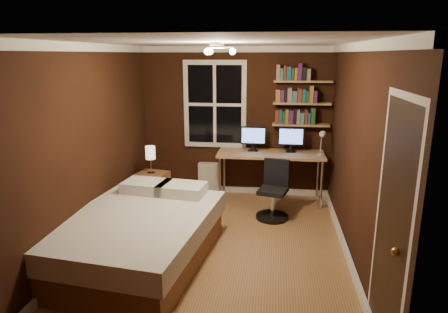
# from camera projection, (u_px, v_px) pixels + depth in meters

# --- Properties ---
(floor) EXTENTS (4.20, 4.20, 0.00)m
(floor) POSITION_uv_depth(u_px,v_px,m) (219.00, 246.00, 5.07)
(floor) COLOR brown
(floor) RESTS_ON ground
(wall_back) EXTENTS (3.20, 0.04, 2.50)m
(wall_back) POSITION_uv_depth(u_px,v_px,m) (236.00, 122.00, 6.78)
(wall_back) COLOR black
(wall_back) RESTS_ON ground
(wall_left) EXTENTS (0.04, 4.20, 2.50)m
(wall_left) POSITION_uv_depth(u_px,v_px,m) (91.00, 147.00, 4.96)
(wall_left) COLOR black
(wall_left) RESTS_ON ground
(wall_right) EXTENTS (0.04, 4.20, 2.50)m
(wall_right) POSITION_uv_depth(u_px,v_px,m) (356.00, 155.00, 4.56)
(wall_right) COLOR black
(wall_right) RESTS_ON ground
(ceiling) EXTENTS (3.20, 4.20, 0.02)m
(ceiling) POSITION_uv_depth(u_px,v_px,m) (218.00, 42.00, 4.45)
(ceiling) COLOR white
(ceiling) RESTS_ON wall_back
(window) EXTENTS (1.06, 0.06, 1.46)m
(window) POSITION_uv_depth(u_px,v_px,m) (215.00, 104.00, 6.71)
(window) COLOR silver
(window) RESTS_ON wall_back
(door) EXTENTS (0.03, 0.82, 2.05)m
(door) POSITION_uv_depth(u_px,v_px,m) (390.00, 231.00, 3.13)
(door) COLOR black
(door) RESTS_ON ground
(door_knob) EXTENTS (0.06, 0.06, 0.06)m
(door_knob) POSITION_uv_depth(u_px,v_px,m) (396.00, 252.00, 2.85)
(door_knob) COLOR gold
(door_knob) RESTS_ON door
(ceiling_fixture) EXTENTS (0.44, 0.44, 0.18)m
(ceiling_fixture) POSITION_uv_depth(u_px,v_px,m) (216.00, 51.00, 4.38)
(ceiling_fixture) COLOR beige
(ceiling_fixture) RESTS_ON ceiling
(bookshelf_lower) EXTENTS (0.92, 0.22, 0.03)m
(bookshelf_lower) POSITION_uv_depth(u_px,v_px,m) (301.00, 125.00, 6.53)
(bookshelf_lower) COLOR #9C734B
(bookshelf_lower) RESTS_ON wall_back
(books_row_lower) EXTENTS (0.66, 0.16, 0.23)m
(books_row_lower) POSITION_uv_depth(u_px,v_px,m) (301.00, 117.00, 6.50)
(books_row_lower) COLOR maroon
(books_row_lower) RESTS_ON bookshelf_lower
(bookshelf_middle) EXTENTS (0.92, 0.22, 0.03)m
(bookshelf_middle) POSITION_uv_depth(u_px,v_px,m) (302.00, 103.00, 6.44)
(bookshelf_middle) COLOR #9C734B
(bookshelf_middle) RESTS_ON wall_back
(books_row_middle) EXTENTS (0.60, 0.16, 0.23)m
(books_row_middle) POSITION_uv_depth(u_px,v_px,m) (302.00, 95.00, 6.41)
(books_row_middle) COLOR #1C567E
(books_row_middle) RESTS_ON bookshelf_middle
(bookshelf_upper) EXTENTS (0.92, 0.22, 0.03)m
(bookshelf_upper) POSITION_uv_depth(u_px,v_px,m) (303.00, 81.00, 6.35)
(bookshelf_upper) COLOR #9C734B
(bookshelf_upper) RESTS_ON wall_back
(books_row_upper) EXTENTS (0.54, 0.16, 0.23)m
(books_row_upper) POSITION_uv_depth(u_px,v_px,m) (303.00, 73.00, 6.32)
(books_row_upper) COLOR #265A29
(books_row_upper) RESTS_ON bookshelf_upper
(bed) EXTENTS (1.80, 2.32, 0.73)m
(bed) POSITION_uv_depth(u_px,v_px,m) (139.00, 237.00, 4.64)
(bed) COLOR brown
(bed) RESTS_ON ground
(nightstand) EXTENTS (0.53, 0.53, 0.56)m
(nightstand) POSITION_uv_depth(u_px,v_px,m) (152.00, 190.00, 6.30)
(nightstand) COLOR brown
(nightstand) RESTS_ON ground
(bedside_lamp) EXTENTS (0.15, 0.15, 0.44)m
(bedside_lamp) POSITION_uv_depth(u_px,v_px,m) (151.00, 160.00, 6.18)
(bedside_lamp) COLOR white
(bedside_lamp) RESTS_ON nightstand
(radiator) EXTENTS (0.36, 0.13, 0.54)m
(radiator) POSITION_uv_depth(u_px,v_px,m) (209.00, 178.00, 6.98)
(radiator) COLOR silver
(radiator) RESTS_ON ground
(desk) EXTENTS (1.72, 0.65, 0.82)m
(desk) POSITION_uv_depth(u_px,v_px,m) (271.00, 156.00, 6.50)
(desk) COLOR #9C734B
(desk) RESTS_ON ground
(monitor_left) EXTENTS (0.42, 0.12, 0.41)m
(monitor_left) POSITION_uv_depth(u_px,v_px,m) (253.00, 139.00, 6.55)
(monitor_left) COLOR black
(monitor_left) RESTS_ON desk
(monitor_right) EXTENTS (0.42, 0.12, 0.41)m
(monitor_right) POSITION_uv_depth(u_px,v_px,m) (291.00, 140.00, 6.47)
(monitor_right) COLOR black
(monitor_right) RESTS_ON desk
(desk_lamp) EXTENTS (0.14, 0.32, 0.44)m
(desk_lamp) POSITION_uv_depth(u_px,v_px,m) (322.00, 143.00, 6.20)
(desk_lamp) COLOR silver
(desk_lamp) RESTS_ON desk
(office_chair) EXTENTS (0.48, 0.48, 0.87)m
(office_chair) POSITION_uv_depth(u_px,v_px,m) (273.00, 197.00, 5.90)
(office_chair) COLOR black
(office_chair) RESTS_ON ground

